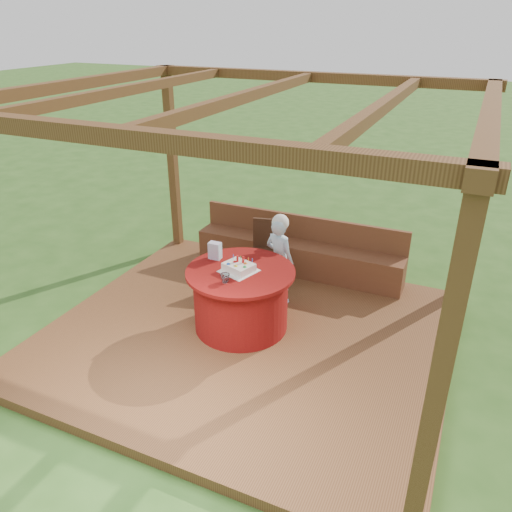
{
  "coord_description": "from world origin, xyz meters",
  "views": [
    {
      "loc": [
        2.1,
        -4.41,
        3.46
      ],
      "look_at": [
        0.0,
        0.25,
        1.0
      ],
      "focal_mm": 35.0,
      "sensor_mm": 36.0,
      "label": 1
    }
  ],
  "objects_px": {
    "elderly_woman": "(279,258)",
    "drinking_glass": "(225,278)",
    "chair": "(267,248)",
    "birthday_cake": "(239,267)",
    "table": "(241,298)",
    "gift_bag": "(215,251)",
    "bench": "(298,254)"
  },
  "relations": [
    {
      "from": "gift_bag",
      "to": "drinking_glass",
      "type": "bearing_deg",
      "value": -52.13
    },
    {
      "from": "chair",
      "to": "drinking_glass",
      "type": "height_order",
      "value": "chair"
    },
    {
      "from": "elderly_woman",
      "to": "drinking_glass",
      "type": "relative_size",
      "value": 11.15
    },
    {
      "from": "bench",
      "to": "chair",
      "type": "height_order",
      "value": "chair"
    },
    {
      "from": "chair",
      "to": "elderly_woman",
      "type": "height_order",
      "value": "elderly_woman"
    },
    {
      "from": "chair",
      "to": "birthday_cake",
      "type": "height_order",
      "value": "birthday_cake"
    },
    {
      "from": "birthday_cake",
      "to": "table",
      "type": "bearing_deg",
      "value": 75.89
    },
    {
      "from": "birthday_cake",
      "to": "chair",
      "type": "bearing_deg",
      "value": 98.38
    },
    {
      "from": "elderly_woman",
      "to": "chair",
      "type": "bearing_deg",
      "value": 129.02
    },
    {
      "from": "elderly_woman",
      "to": "gift_bag",
      "type": "bearing_deg",
      "value": -134.13
    },
    {
      "from": "elderly_woman",
      "to": "birthday_cake",
      "type": "distance_m",
      "value": 0.83
    },
    {
      "from": "gift_bag",
      "to": "elderly_woman",
      "type": "bearing_deg",
      "value": 45.11
    },
    {
      "from": "elderly_woman",
      "to": "table",
      "type": "bearing_deg",
      "value": -103.23
    },
    {
      "from": "chair",
      "to": "birthday_cake",
      "type": "bearing_deg",
      "value": -81.62
    },
    {
      "from": "drinking_glass",
      "to": "table",
      "type": "bearing_deg",
      "value": 84.95
    },
    {
      "from": "table",
      "to": "chair",
      "type": "distance_m",
      "value": 1.22
    },
    {
      "from": "chair",
      "to": "gift_bag",
      "type": "xyz_separation_m",
      "value": [
        -0.22,
        -1.05,
        0.37
      ]
    },
    {
      "from": "bench",
      "to": "birthday_cake",
      "type": "distance_m",
      "value": 1.75
    },
    {
      "from": "chair",
      "to": "drinking_glass",
      "type": "xyz_separation_m",
      "value": [
        0.16,
        -1.53,
        0.32
      ]
    },
    {
      "from": "elderly_woman",
      "to": "drinking_glass",
      "type": "bearing_deg",
      "value": -100.83
    },
    {
      "from": "birthday_cake",
      "to": "elderly_woman",
      "type": "bearing_deg",
      "value": 76.74
    },
    {
      "from": "bench",
      "to": "birthday_cake",
      "type": "height_order",
      "value": "birthday_cake"
    },
    {
      "from": "table",
      "to": "drinking_glass",
      "type": "distance_m",
      "value": 0.53
    },
    {
      "from": "table",
      "to": "drinking_glass",
      "type": "height_order",
      "value": "drinking_glass"
    },
    {
      "from": "chair",
      "to": "drinking_glass",
      "type": "distance_m",
      "value": 1.57
    },
    {
      "from": "birthday_cake",
      "to": "drinking_glass",
      "type": "height_order",
      "value": "birthday_cake"
    },
    {
      "from": "bench",
      "to": "drinking_glass",
      "type": "relative_size",
      "value": 28.16
    },
    {
      "from": "elderly_woman",
      "to": "drinking_glass",
      "type": "distance_m",
      "value": 1.11
    },
    {
      "from": "table",
      "to": "gift_bag",
      "type": "distance_m",
      "value": 0.64
    },
    {
      "from": "gift_bag",
      "to": "bench",
      "type": "bearing_deg",
      "value": 69.63
    },
    {
      "from": "table",
      "to": "chair",
      "type": "height_order",
      "value": "chair"
    },
    {
      "from": "chair",
      "to": "drinking_glass",
      "type": "relative_size",
      "value": 8.14
    }
  ]
}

